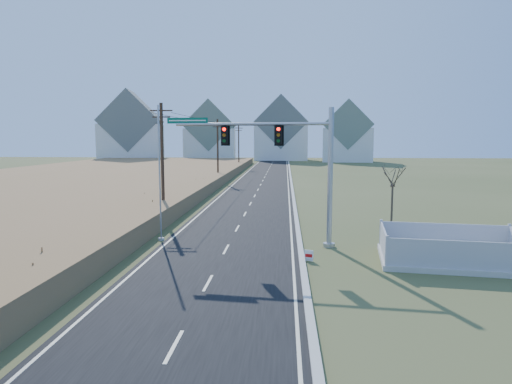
# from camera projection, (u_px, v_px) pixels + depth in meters

# --- Properties ---
(ground) EXTENTS (260.00, 260.00, 0.00)m
(ground) POSITION_uv_depth(u_px,v_px,m) (215.00, 271.00, 21.50)
(ground) COLOR #434B24
(ground) RESTS_ON ground
(road) EXTENTS (8.00, 180.00, 0.06)m
(road) POSITION_uv_depth(u_px,v_px,m) (264.00, 178.00, 71.06)
(road) COLOR black
(road) RESTS_ON ground
(curb) EXTENTS (0.30, 180.00, 0.18)m
(curb) POSITION_uv_depth(u_px,v_px,m) (291.00, 178.00, 70.79)
(curb) COLOR #B2AFA8
(curb) RESTS_ON ground
(reed_marsh) EXTENTS (38.00, 110.00, 1.30)m
(reed_marsh) POSITION_uv_depth(u_px,v_px,m) (86.00, 179.00, 62.59)
(reed_marsh) COLOR olive
(reed_marsh) RESTS_ON ground
(utility_pole_near) EXTENTS (1.80, 0.26, 9.00)m
(utility_pole_near) POSITION_uv_depth(u_px,v_px,m) (162.00, 158.00, 36.24)
(utility_pole_near) COLOR #422D1E
(utility_pole_near) RESTS_ON ground
(utility_pole_mid) EXTENTS (1.80, 0.26, 9.00)m
(utility_pole_mid) POSITION_uv_depth(u_px,v_px,m) (218.00, 149.00, 65.97)
(utility_pole_mid) COLOR #422D1E
(utility_pole_mid) RESTS_ON ground
(utility_pole_far) EXTENTS (1.80, 0.26, 9.00)m
(utility_pole_far) POSITION_uv_depth(u_px,v_px,m) (239.00, 146.00, 95.71)
(utility_pole_far) COLOR #422D1E
(utility_pole_far) RESTS_ON ground
(condo_nw) EXTENTS (17.69, 13.38, 19.05)m
(condo_nw) POSITION_uv_depth(u_px,v_px,m) (131.00, 133.00, 122.13)
(condo_nw) COLOR white
(condo_nw) RESTS_ON ground
(condo_nnw) EXTENTS (14.93, 11.17, 17.03)m
(condo_nnw) POSITION_uv_depth(u_px,v_px,m) (210.00, 136.00, 128.88)
(condo_nnw) COLOR white
(condo_nnw) RESTS_ON ground
(condo_n) EXTENTS (15.27, 10.20, 18.54)m
(condo_n) POSITION_uv_depth(u_px,v_px,m) (281.00, 134.00, 131.50)
(condo_n) COLOR white
(condo_n) RESTS_ON ground
(condo_ne) EXTENTS (14.12, 10.51, 16.52)m
(condo_ne) POSITION_uv_depth(u_px,v_px,m) (348.00, 136.00, 122.52)
(condo_ne) COLOR white
(condo_ne) RESTS_ON ground
(traffic_signal_mast) EXTENTS (9.93, 1.48, 7.95)m
(traffic_signal_mast) POSITION_uv_depth(u_px,v_px,m) (297.00, 163.00, 26.06)
(traffic_signal_mast) COLOR #9EA0A5
(traffic_signal_mast) RESTS_ON ground
(fence_enclosure) EXTENTS (7.51, 5.64, 1.59)m
(fence_enclosure) POSITION_uv_depth(u_px,v_px,m) (451.00, 256.00, 22.97)
(fence_enclosure) COLOR #B7B5AD
(fence_enclosure) RESTS_ON ground
(open_sign) EXTENTS (0.45, 0.19, 0.56)m
(open_sign) POSITION_uv_depth(u_px,v_px,m) (309.00, 255.00, 23.16)
(open_sign) COLOR white
(open_sign) RESTS_ON ground
(flagpole) EXTENTS (0.37, 0.37, 8.20)m
(flagpole) POSITION_uv_depth(u_px,v_px,m) (160.00, 187.00, 27.59)
(flagpole) COLOR #B7B5AD
(flagpole) RESTS_ON ground
(bare_tree) EXTENTS (1.77, 1.77, 4.69)m
(bare_tree) POSITION_uv_depth(u_px,v_px,m) (393.00, 175.00, 30.66)
(bare_tree) COLOR #4C3F33
(bare_tree) RESTS_ON ground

